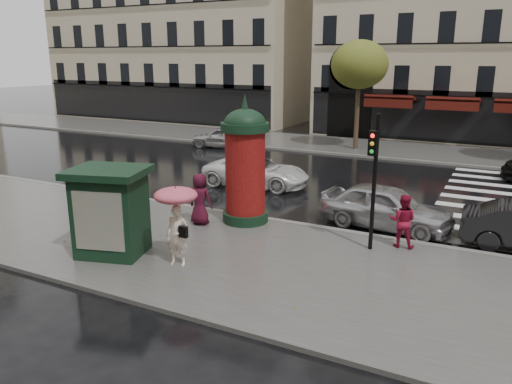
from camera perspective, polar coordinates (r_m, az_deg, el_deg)
The scene contains 16 objects.
ground at distance 14.89m, azimuth -1.13°, elevation -7.08°, with size 160.00×160.00×0.00m, color black.
near_sidewalk at distance 14.46m, azimuth -2.08°, elevation -7.53°, with size 90.00×7.00×0.12m, color #474744.
far_sidewalk at distance 32.28m, azimuth 15.18°, elevation 4.71°, with size 90.00×6.00×0.12m, color #474744.
near_kerb at distance 17.39m, azimuth 3.58°, elevation -3.52°, with size 90.00×0.25×0.14m, color slate.
far_kerb at distance 29.40m, azimuth 13.90°, elevation 3.83°, with size 90.00×0.25×0.14m, color slate.
zebra_crossing at distance 22.43m, azimuth 24.90°, elevation -0.80°, with size 3.60×11.75×0.01m, color silver.
tree_far_left at distance 31.30m, azimuth 11.75°, elevation 14.03°, with size 3.40×3.40×6.64m.
woman_umbrella at distance 13.52m, azimuth -9.07°, elevation -2.38°, with size 1.17×1.17×2.25m.
woman_red at distance 15.47m, azimuth 16.41°, elevation -3.18°, with size 0.79×0.61×1.62m, color maroon.
man_burgundy at distance 16.94m, azimuth -6.42°, elevation -0.81°, with size 0.86×0.56×1.75m, color #430D1E.
morris_column at distance 16.87m, azimuth -1.25°, elevation 3.47°, with size 1.63×1.63×4.38m.
traffic_light at distance 14.56m, azimuth 13.32°, elevation 2.50°, with size 0.28×0.39×4.00m.
newsstand at distance 14.76m, azimuth -16.27°, elevation -2.06°, with size 2.51×2.28×2.53m.
car_silver at distance 17.37m, azimuth 14.64°, elevation -1.65°, with size 1.78×4.43×1.51m, color #B1B1B6.
car_white at distance 22.37m, azimuth 0.04°, elevation 2.33°, with size 2.19×4.74×1.32m, color white.
car_far_silver at distance 32.06m, azimuth -3.84°, elevation 6.26°, with size 1.60×3.99×1.36m, color #B8B7BC.
Camera 1 is at (6.57, -12.10, 5.64)m, focal length 35.00 mm.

